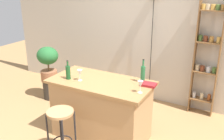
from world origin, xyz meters
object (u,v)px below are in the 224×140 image
(plant_stool, at_px, (50,89))
(bottle_soda_blue, at_px, (143,74))
(wine_glass_center, at_px, (140,84))
(spice_shelf, at_px, (207,55))
(cookbook, at_px, (148,84))
(bottle_sauce_amber, at_px, (68,72))
(potted_plant, at_px, (48,61))
(bar_stool, at_px, (61,122))
(wine_glass_left, at_px, (80,73))

(plant_stool, distance_m, bottle_soda_blue, 2.34)
(bottle_soda_blue, relative_size, wine_glass_center, 2.10)
(spice_shelf, relative_size, plant_stool, 5.43)
(cookbook, bearing_deg, plant_stool, 164.45)
(bottle_sauce_amber, xyz_separation_m, cookbook, (1.12, 0.33, -0.09))
(cookbook, bearing_deg, wine_glass_center, -96.14)
(potted_plant, xyz_separation_m, wine_glass_center, (2.24, -0.75, 0.25))
(spice_shelf, distance_m, potted_plant, 2.93)
(bottle_sauce_amber, bearing_deg, plant_stool, 144.50)
(plant_stool, xyz_separation_m, potted_plant, (0.00, 0.00, 0.60))
(spice_shelf, height_order, plant_stool, spice_shelf)
(bar_stool, distance_m, spice_shelf, 2.65)
(bottle_soda_blue, bearing_deg, potted_plant, 169.28)
(spice_shelf, relative_size, wine_glass_center, 12.77)
(plant_stool, xyz_separation_m, wine_glass_left, (1.32, -0.78, 0.84))
(bar_stool, bearing_deg, bottle_soda_blue, 49.12)
(wine_glass_center, bearing_deg, potted_plant, 161.60)
(plant_stool, bearing_deg, bottle_soda_blue, -10.72)
(plant_stool, distance_m, bottle_sauce_amber, 1.62)
(bar_stool, height_order, potted_plant, potted_plant)
(wine_glass_left, bearing_deg, bottle_soda_blue, 24.30)
(spice_shelf, height_order, potted_plant, spice_shelf)
(bottle_soda_blue, xyz_separation_m, cookbook, (0.12, -0.08, -0.11))
(bar_stool, distance_m, bottle_soda_blue, 1.30)
(bar_stool, relative_size, plant_stool, 1.78)
(spice_shelf, height_order, cookbook, spice_shelf)
(wine_glass_left, bearing_deg, bottle_sauce_amber, -169.83)
(plant_stool, height_order, wine_glass_center, wine_glass_center)
(bar_stool, relative_size, wine_glass_center, 4.18)
(bottle_soda_blue, height_order, cookbook, bottle_soda_blue)
(wine_glass_center, relative_size, cookbook, 0.78)
(bottle_soda_blue, xyz_separation_m, wine_glass_center, (0.11, -0.34, -0.01))
(potted_plant, distance_m, cookbook, 2.31)
(bottle_sauce_amber, height_order, wine_glass_left, bottle_sauce_amber)
(wine_glass_center, bearing_deg, wine_glass_left, -178.26)
(spice_shelf, xyz_separation_m, cookbook, (-0.54, -1.33, -0.15))
(potted_plant, bearing_deg, spice_shelf, 16.82)
(bottle_soda_blue, bearing_deg, bar_stool, -130.88)
(bar_stool, xyz_separation_m, plant_stool, (-1.36, 1.30, -0.32))
(spice_shelf, bearing_deg, plant_stool, -163.18)
(potted_plant, height_order, bottle_sauce_amber, bottle_sauce_amber)
(bottle_soda_blue, bearing_deg, spice_shelf, 62.32)
(bottle_soda_blue, bearing_deg, wine_glass_left, -155.70)
(spice_shelf, xyz_separation_m, potted_plant, (-2.79, -0.84, -0.30))
(wine_glass_left, bearing_deg, spice_shelf, 47.66)
(potted_plant, relative_size, cookbook, 3.29)
(wine_glass_center, bearing_deg, bottle_soda_blue, 107.26)
(potted_plant, bearing_deg, plant_stool, 0.00)
(spice_shelf, bearing_deg, bar_stool, -123.72)
(spice_shelf, relative_size, wine_glass_left, 12.77)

